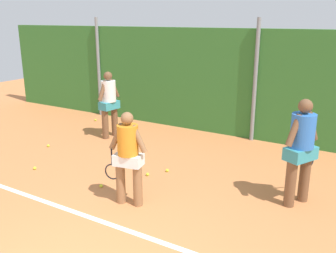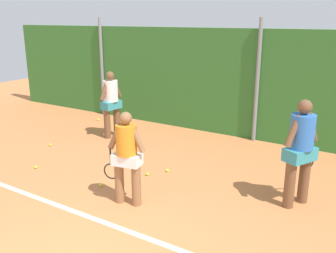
# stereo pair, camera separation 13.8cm
# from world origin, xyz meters

# --- Properties ---
(ground_plane) EXTENTS (27.27, 27.27, 0.00)m
(ground_plane) POSITION_xyz_m (0.00, 1.99, 0.00)
(ground_plane) COLOR #C67542
(hedge_fence_backdrop) EXTENTS (17.73, 0.25, 2.82)m
(hedge_fence_backdrop) POSITION_xyz_m (0.00, 6.77, 1.41)
(hedge_fence_backdrop) COLOR #33702D
(hedge_fence_backdrop) RESTS_ON ground_plane
(fence_post_left) EXTENTS (0.10, 0.10, 3.09)m
(fence_post_left) POSITION_xyz_m (-5.11, 6.60, 1.54)
(fence_post_left) COLOR gray
(fence_post_left) RESTS_ON ground_plane
(fence_post_center) EXTENTS (0.10, 0.10, 3.09)m
(fence_post_center) POSITION_xyz_m (0.00, 6.60, 1.54)
(fence_post_center) COLOR gray
(fence_post_center) RESTS_ON ground_plane
(court_baseline_paint) EXTENTS (12.95, 0.10, 0.01)m
(court_baseline_paint) POSITION_xyz_m (0.00, 1.45, 0.00)
(court_baseline_paint) COLOR white
(court_baseline_paint) RESTS_ON ground_plane
(player_foreground_near) EXTENTS (0.74, 0.37, 1.62)m
(player_foreground_near) POSITION_xyz_m (-0.66, 2.15, 0.91)
(player_foreground_near) COLOR #8C603D
(player_foreground_near) RESTS_ON ground_plane
(player_midcourt) EXTENTS (0.52, 0.78, 1.83)m
(player_midcourt) POSITION_xyz_m (1.79, 3.64, 1.02)
(player_midcourt) COLOR brown
(player_midcourt) RESTS_ON ground_plane
(player_backcourt_far) EXTENTS (0.37, 0.73, 1.75)m
(player_backcourt_far) POSITION_xyz_m (-3.33, 4.91, 0.98)
(player_backcourt_far) COLOR brown
(player_backcourt_far) RESTS_ON ground_plane
(tennis_ball_0) EXTENTS (0.07, 0.07, 0.07)m
(tennis_ball_0) POSITION_xyz_m (-1.82, 4.07, 0.03)
(tennis_ball_0) COLOR #CCDB33
(tennis_ball_0) RESTS_ON ground_plane
(tennis_ball_1) EXTENTS (0.07, 0.07, 0.07)m
(tennis_ball_1) POSITION_xyz_m (-3.26, 2.33, 0.03)
(tennis_ball_1) COLOR #CCDB33
(tennis_ball_1) RESTS_ON ground_plane
(tennis_ball_2) EXTENTS (0.07, 0.07, 0.07)m
(tennis_ball_2) POSITION_xyz_m (-0.80, 3.66, 0.03)
(tennis_ball_2) COLOR #CCDB33
(tennis_ball_2) RESTS_ON ground_plane
(tennis_ball_5) EXTENTS (0.07, 0.07, 0.07)m
(tennis_ball_5) POSITION_xyz_m (-4.12, 3.47, 0.03)
(tennis_ball_5) COLOR #CCDB33
(tennis_ball_5) RESTS_ON ground_plane
(tennis_ball_7) EXTENTS (0.07, 0.07, 0.07)m
(tennis_ball_7) POSITION_xyz_m (-1.04, 3.28, 0.03)
(tennis_ball_7) COLOR #CCDB33
(tennis_ball_7) RESTS_ON ground_plane
(tennis_ball_9) EXTENTS (0.07, 0.07, 0.07)m
(tennis_ball_9) POSITION_xyz_m (-1.49, 2.38, 0.03)
(tennis_ball_9) COLOR #CCDB33
(tennis_ball_9) RESTS_ON ground_plane
(tennis_ball_10) EXTENTS (0.07, 0.07, 0.07)m
(tennis_ball_10) POSITION_xyz_m (-4.74, 5.90, 0.03)
(tennis_ball_10) COLOR #CCDB33
(tennis_ball_10) RESTS_ON ground_plane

